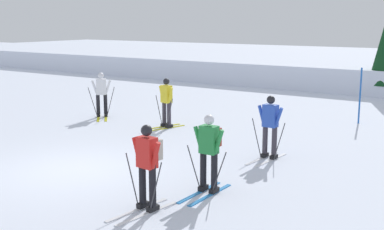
% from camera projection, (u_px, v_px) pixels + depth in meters
% --- Properties ---
extents(ground_plane, '(120.00, 120.00, 0.00)m').
position_uv_depth(ground_plane, '(73.00, 170.00, 12.33)').
color(ground_plane, silver).
extents(far_snow_ridge, '(80.00, 9.33, 1.28)m').
position_uv_depth(far_snow_ridge, '(336.00, 72.00, 29.27)').
color(far_snow_ridge, silver).
rests_on(far_snow_ridge, ground).
extents(skier_green, '(1.00, 1.61, 1.71)m').
position_uv_depth(skier_green, '(209.00, 149.00, 10.58)').
color(skier_green, '#237AC6').
rests_on(skier_green, ground).
extents(skier_yellow, '(0.96, 1.64, 1.71)m').
position_uv_depth(skier_yellow, '(166.00, 101.00, 17.03)').
color(skier_yellow, gold).
rests_on(skier_yellow, ground).
extents(skier_blue, '(1.00, 1.63, 1.71)m').
position_uv_depth(skier_blue, '(270.00, 125.00, 13.17)').
color(skier_blue, silver).
rests_on(skier_blue, ground).
extents(skier_red, '(1.00, 1.63, 1.71)m').
position_uv_depth(skier_red, '(148.00, 163.00, 9.57)').
color(skier_red, silver).
rests_on(skier_red, ground).
extents(skier_white, '(1.35, 1.43, 1.71)m').
position_uv_depth(skier_white, '(101.00, 93.00, 18.87)').
color(skier_white, gold).
rests_on(skier_white, ground).
extents(trail_marker_pole, '(0.06, 0.06, 2.01)m').
position_uv_depth(trail_marker_pole, '(360.00, 96.00, 17.66)').
color(trail_marker_pole, '#1E56AD').
rests_on(trail_marker_pole, ground).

